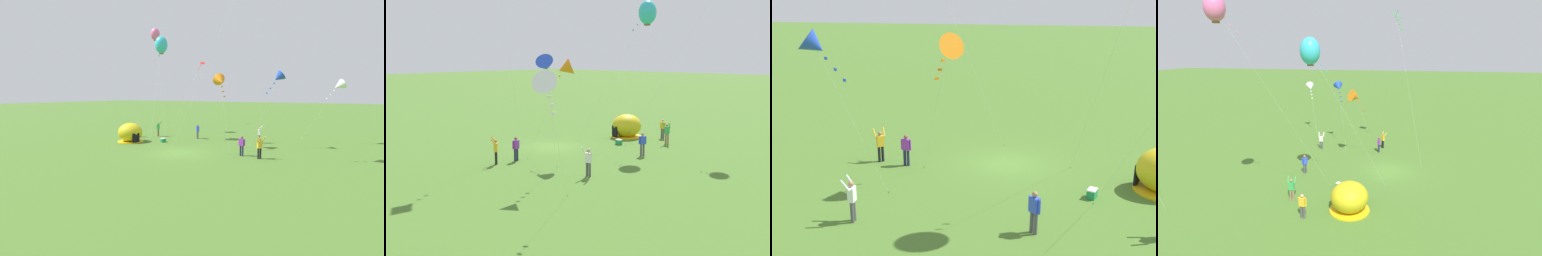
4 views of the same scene
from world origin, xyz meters
The scene contains 15 objects.
ground_plane centered at (0.00, 0.00, 0.00)m, with size 300.00×300.00×0.00m, color #477028.
popup_tent centered at (-7.68, 1.91, 1.00)m, with size 2.81×2.81×2.10m.
cooler_box centered at (-4.39, 3.49, 0.22)m, with size 0.51×0.62×0.44m.
person_strolling centered at (-2.15, 7.33, 0.96)m, with size 0.49×0.42×1.72m.
person_with_toddler centered at (-9.31, 4.71, 0.96)m, with size 0.26×0.59×1.72m.
person_far_back centered at (-7.23, 6.39, 1.00)m, with size 0.52×0.67×1.89m.
person_arms_raised centered at (4.95, 8.13, 1.00)m, with size 0.51×0.68×1.89m.
person_near_tent centered at (5.19, 1.60, 0.96)m, with size 0.59×0.27×1.72m.
person_flying_kite centered at (6.79, 1.36, 1.00)m, with size 0.70×0.70×1.89m.
kite_white centered at (12.07, 11.90, 6.10)m, with size 4.29×2.88×6.80m.
kite_blue centered at (6.99, 6.58, 6.82)m, with size 3.12×2.20×7.48m.
kite_orange centered at (2.27, 3.64, 6.48)m, with size 2.79×2.90×7.22m.
kite_pink centered at (-9.75, 9.42, 13.20)m, with size 5.94×5.90×14.01m.
kite_cyan centered at (-5.69, 5.18, 10.76)m, with size 3.06×6.10×11.72m.
kite_green centered at (5.49, 0.13, 13.86)m, with size 5.62×3.83×14.66m.
Camera 4 is at (-25.93, -2.33, 10.73)m, focal length 28.00 mm.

